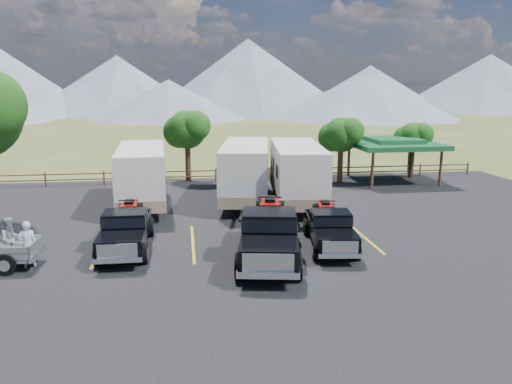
{
  "coord_description": "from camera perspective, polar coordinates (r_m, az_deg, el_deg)",
  "views": [
    {
      "loc": [
        -2.27,
        -17.76,
        7.08
      ],
      "look_at": [
        1.37,
        7.28,
        1.6
      ],
      "focal_mm": 35.0,
      "sensor_mm": 36.0,
      "label": 1
    }
  ],
  "objects": [
    {
      "name": "trailer_center",
      "position": [
        29.91,
        -1.2,
        2.26
      ],
      "size": [
        4.01,
        10.31,
        3.57
      ],
      "rotation": [
        0.0,
        0.0,
        -0.17
      ],
      "color": "white",
      "rests_on": "asphalt_lot"
    },
    {
      "name": "rig_right",
      "position": [
        22.32,
        8.42,
        -3.95
      ],
      "size": [
        2.47,
        5.62,
        1.81
      ],
      "rotation": [
        0.0,
        0.0,
        -0.13
      ],
      "color": "black",
      "rests_on": "asphalt_lot"
    },
    {
      "name": "trailer_left",
      "position": [
        29.62,
        -12.92,
        1.78
      ],
      "size": [
        3.0,
        10.06,
        3.49
      ],
      "rotation": [
        0.0,
        0.0,
        0.05
      ],
      "color": "white",
      "rests_on": "asphalt_lot"
    },
    {
      "name": "rig_left",
      "position": [
        22.37,
        -14.62,
        -4.02
      ],
      "size": [
        2.09,
        5.83,
        1.94
      ],
      "rotation": [
        0.0,
        0.0,
        -0.01
      ],
      "color": "black",
      "rests_on": "asphalt_lot"
    },
    {
      "name": "person_a",
      "position": [
        21.47,
        -24.64,
        -5.45
      ],
      "size": [
        0.78,
        0.62,
        1.86
      ],
      "primitive_type": "imported",
      "rotation": [
        0.0,
        0.0,
        3.42
      ],
      "color": "#BDBDBD",
      "rests_on": "asphalt_lot"
    },
    {
      "name": "tree_ne_b",
      "position": [
        39.9,
        17.48,
        5.98
      ],
      "size": [
        2.77,
        2.59,
        4.27
      ],
      "color": "black",
      "rests_on": "ground"
    },
    {
      "name": "ground",
      "position": [
        19.25,
        -0.93,
        -9.36
      ],
      "size": [
        320.0,
        320.0,
        0.0
      ],
      "primitive_type": "plane",
      "color": "#415222",
      "rests_on": "ground"
    },
    {
      "name": "rail_fence",
      "position": [
        37.08,
        -1.53,
        2.16
      ],
      "size": [
        36.12,
        0.12,
        1.0
      ],
      "color": "brown",
      "rests_on": "ground"
    },
    {
      "name": "rig_center",
      "position": [
        20.48,
        1.54,
        -4.61
      ],
      "size": [
        3.41,
        7.18,
        2.3
      ],
      "rotation": [
        0.0,
        0.0,
        -0.18
      ],
      "color": "black",
      "rests_on": "asphalt_lot"
    },
    {
      "name": "asphalt_lot",
      "position": [
        22.04,
        -1.94,
        -6.47
      ],
      "size": [
        44.0,
        34.0,
        0.04
      ],
      "primitive_type": "cube",
      "color": "black",
      "rests_on": "ground"
    },
    {
      "name": "mountain_range",
      "position": [
        123.85,
        -11.0,
        12.37
      ],
      "size": [
        209.0,
        71.0,
        20.0
      ],
      "color": "slate",
      "rests_on": "ground"
    },
    {
      "name": "person_b",
      "position": [
        22.44,
        -26.18,
        -4.89
      ],
      "size": [
        1.13,
        1.1,
        1.84
      ],
      "primitive_type": "imported",
      "rotation": [
        0.0,
        0.0,
        0.67
      ],
      "color": "gray",
      "rests_on": "asphalt_lot"
    },
    {
      "name": "trailer_right",
      "position": [
        29.46,
        4.7,
        2.09
      ],
      "size": [
        3.6,
        10.38,
        3.59
      ],
      "rotation": [
        0.0,
        0.0,
        -0.11
      ],
      "color": "white",
      "rests_on": "asphalt_lot"
    },
    {
      "name": "tree_north",
      "position": [
        36.92,
        -7.92,
        7.07
      ],
      "size": [
        3.46,
        3.24,
        5.25
      ],
      "color": "black",
      "rests_on": "ground"
    },
    {
      "name": "stall_lines",
      "position": [
        22.98,
        -2.22,
        -5.62
      ],
      "size": [
        12.12,
        5.5,
        0.01
      ],
      "color": "gold",
      "rests_on": "asphalt_lot"
    },
    {
      "name": "tree_ne_a",
      "position": [
        36.72,
        9.67,
        6.43
      ],
      "size": [
        3.11,
        2.92,
        4.76
      ],
      "color": "black",
      "rests_on": "ground"
    },
    {
      "name": "pavilion",
      "position": [
        38.2,
        15.42,
        5.34
      ],
      "size": [
        6.2,
        6.2,
        3.22
      ],
      "color": "brown",
      "rests_on": "ground"
    }
  ]
}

